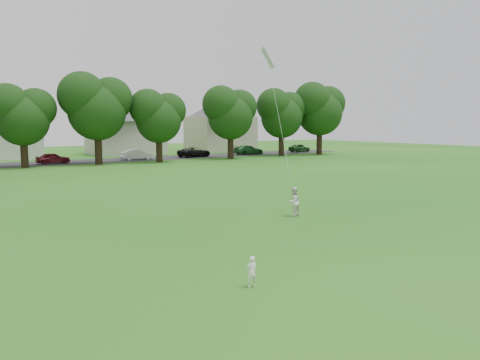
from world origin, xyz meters
TOP-DOWN VIEW (x-y plane):
  - ground at (0.00, 0.00)m, footprint 160.00×160.00m
  - street at (0.00, 42.00)m, footprint 90.00×7.00m
  - toddler at (-2.00, -2.10)m, footprint 0.32×0.22m
  - older_boy at (5.31, 4.43)m, footprint 0.76×0.65m
  - kite at (4.87, 4.88)m, footprint 0.94×1.14m
  - tree_row at (1.64, 36.67)m, footprint 81.37×8.17m
  - parked_cars at (5.07, 41.00)m, footprint 73.94×2.59m
  - house_row at (1.64, 52.00)m, footprint 77.50×13.86m

SIDE VIEW (x-z plane):
  - ground at x=0.00m, z-range 0.00..0.00m
  - street at x=0.00m, z-range 0.00..0.01m
  - toddler at x=-2.00m, z-range 0.00..0.85m
  - parked_cars at x=5.07m, z-range -0.01..1.27m
  - older_boy at x=5.31m, z-range 0.00..1.38m
  - kite at x=4.87m, z-range 0.74..7.56m
  - house_row at x=1.64m, z-range -0.21..10.03m
  - tree_row at x=1.64m, z-range 1.00..11.68m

